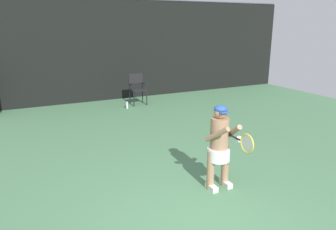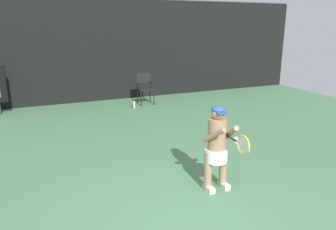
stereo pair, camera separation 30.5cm
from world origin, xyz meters
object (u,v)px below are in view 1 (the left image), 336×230
Objects in this scene: umpire_chair at (137,87)px; water_bottle at (127,105)px; tennis_player at (219,144)px; tennis_racket at (246,143)px.

water_bottle is (-0.55, -0.44, -0.50)m from umpire_chair.
tennis_player is 0.56m from tennis_racket.
water_bottle is 5.97m from tennis_player.
water_bottle is 0.44× the size of tennis_racket.
umpire_chair is at bearing 78.73° from tennis_racket.
tennis_player reaches higher than tennis_racket.
umpire_chair is 0.86m from water_bottle.
tennis_player is at bearing -98.41° from umpire_chair.
tennis_racket is (0.13, -0.52, 0.17)m from tennis_player.
water_bottle is 6.50m from tennis_racket.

